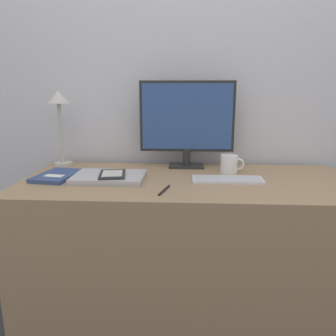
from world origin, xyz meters
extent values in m
cube|color=silver|center=(0.00, 0.58, 1.20)|extent=(3.60, 0.05, 2.40)
cube|color=#997A56|center=(0.00, 0.17, 0.37)|extent=(1.58, 0.67, 0.74)
cube|color=#262626|center=(-0.01, 0.43, 0.75)|extent=(0.19, 0.11, 0.01)
cylinder|color=#262626|center=(-0.01, 0.43, 0.80)|extent=(0.04, 0.04, 0.09)
cube|color=#262626|center=(-0.01, 0.44, 1.02)|extent=(0.51, 0.01, 0.38)
cube|color=#2D4C84|center=(-0.01, 0.43, 1.02)|extent=(0.48, 0.01, 0.35)
cube|color=silver|center=(0.19, 0.15, 0.75)|extent=(0.33, 0.12, 0.01)
cube|color=#B7B7BC|center=(0.19, 0.15, 0.76)|extent=(0.31, 0.10, 0.00)
cube|color=#A3A3A8|center=(-0.37, 0.14, 0.75)|extent=(0.33, 0.23, 0.01)
cube|color=#B2B2B7|center=(-0.37, 0.14, 0.76)|extent=(0.33, 0.23, 0.01)
cube|color=black|center=(-0.35, 0.13, 0.77)|extent=(0.14, 0.19, 0.01)
cube|color=beige|center=(-0.35, 0.13, 0.78)|extent=(0.11, 0.14, 0.00)
cylinder|color=#BCB7AD|center=(-0.70, 0.42, 0.75)|extent=(0.10, 0.10, 0.02)
cylinder|color=#BCB7AD|center=(-0.70, 0.42, 0.93)|extent=(0.02, 0.02, 0.33)
cone|color=#BCB7AD|center=(-0.70, 0.42, 1.12)|extent=(0.12, 0.12, 0.07)
cube|color=#334775|center=(-0.63, 0.17, 0.75)|extent=(0.20, 0.27, 0.02)
cube|color=silver|center=(-0.63, 0.13, 0.76)|extent=(0.10, 0.06, 0.00)
cylinder|color=white|center=(0.21, 0.31, 0.79)|extent=(0.09, 0.09, 0.09)
torus|color=white|center=(0.26, 0.31, 0.79)|extent=(0.06, 0.01, 0.06)
cylinder|color=black|center=(-0.10, -0.02, 0.75)|extent=(0.04, 0.13, 0.01)
camera|label=1|loc=(-0.01, -1.33, 1.16)|focal=35.00mm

